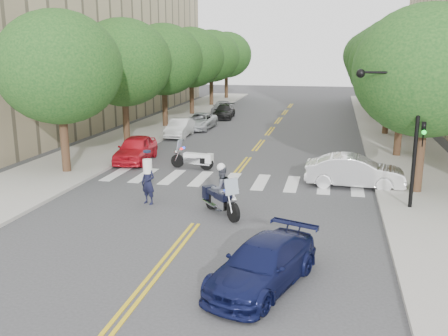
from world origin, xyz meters
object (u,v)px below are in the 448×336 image
(motorcycle_parked, at_px, (196,159))
(officer_standing, at_px, (148,183))
(convertible, at_px, (355,171))
(sedan_blue, at_px, (263,264))
(motorcycle_police, at_px, (220,192))

(motorcycle_parked, height_order, officer_standing, officer_standing)
(convertible, distance_m, sedan_blue, 11.50)
(officer_standing, distance_m, convertible, 9.88)
(motorcycle_parked, bearing_deg, officer_standing, -174.69)
(convertible, bearing_deg, sedan_blue, 167.35)
(motorcycle_police, height_order, officer_standing, motorcycle_police)
(convertible, bearing_deg, motorcycle_police, 136.56)
(convertible, bearing_deg, motorcycle_parked, 79.57)
(motorcycle_parked, xyz_separation_m, convertible, (8.43, -1.80, 0.21))
(motorcycle_parked, height_order, convertible, motorcycle_parked)
(motorcycle_parked, relative_size, officer_standing, 1.32)
(convertible, xyz_separation_m, sedan_blue, (-2.84, -11.14, -0.12))
(motorcycle_police, xyz_separation_m, convertible, (5.38, 5.37, -0.18))
(motorcycle_police, bearing_deg, convertible, -176.60)
(motorcycle_police, height_order, convertible, motorcycle_police)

